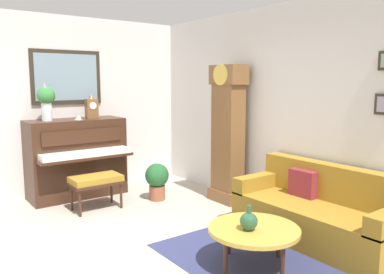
# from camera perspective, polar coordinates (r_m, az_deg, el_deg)

# --- Properties ---
(ground_plane) EXTENTS (6.40, 6.00, 0.10)m
(ground_plane) POSITION_cam_1_polar(r_m,az_deg,el_deg) (4.37, -10.63, -16.83)
(ground_plane) COLOR #B2A899
(wall_left) EXTENTS (0.13, 4.90, 2.80)m
(wall_left) POSITION_cam_1_polar(r_m,az_deg,el_deg) (6.43, -21.13, 4.27)
(wall_left) COLOR silver
(wall_left) RESTS_ON ground_plane
(wall_back) EXTENTS (5.30, 0.13, 2.80)m
(wall_back) POSITION_cam_1_polar(r_m,az_deg,el_deg) (5.45, 12.30, 3.92)
(wall_back) COLOR silver
(wall_back) RESTS_ON ground_plane
(area_rug) EXTENTS (2.10, 1.50, 0.01)m
(area_rug) POSITION_cam_1_polar(r_m,az_deg,el_deg) (4.14, 10.61, -17.50)
(area_rug) COLOR navy
(area_rug) RESTS_ON ground_plane
(piano) EXTENTS (0.87, 1.44, 1.21)m
(piano) POSITION_cam_1_polar(r_m,az_deg,el_deg) (6.29, -16.53, -2.93)
(piano) COLOR #3D2316
(piano) RESTS_ON ground_plane
(piano_bench) EXTENTS (0.42, 0.70, 0.48)m
(piano_bench) POSITION_cam_1_polar(r_m,az_deg,el_deg) (5.62, -13.91, -6.30)
(piano_bench) COLOR #3D2316
(piano_bench) RESTS_ON ground_plane
(grandfather_clock) EXTENTS (0.52, 0.34, 2.03)m
(grandfather_clock) POSITION_cam_1_polar(r_m,az_deg,el_deg) (5.75, 5.27, -0.09)
(grandfather_clock) COLOR brown
(grandfather_clock) RESTS_ON ground_plane
(couch) EXTENTS (1.90, 0.80, 0.84)m
(couch) POSITION_cam_1_polar(r_m,az_deg,el_deg) (4.70, 18.07, -10.55)
(couch) COLOR olive
(couch) RESTS_ON ground_plane
(coffee_table) EXTENTS (0.88, 0.88, 0.40)m
(coffee_table) POSITION_cam_1_polar(r_m,az_deg,el_deg) (3.87, 9.06, -13.36)
(coffee_table) COLOR gold
(coffee_table) RESTS_ON ground_plane
(mantel_clock) EXTENTS (0.13, 0.18, 0.38)m
(mantel_clock) POSITION_cam_1_polar(r_m,az_deg,el_deg) (6.29, -14.52, 4.23)
(mantel_clock) COLOR brown
(mantel_clock) RESTS_ON piano
(flower_vase) EXTENTS (0.26, 0.26, 0.58)m
(flower_vase) POSITION_cam_1_polar(r_m,az_deg,el_deg) (6.06, -20.60, 5.19)
(flower_vase) COLOR silver
(flower_vase) RESTS_ON piano
(teacup) EXTENTS (0.12, 0.12, 0.06)m
(teacup) POSITION_cam_1_polar(r_m,az_deg,el_deg) (6.09, -16.36, 2.65)
(teacup) COLOR white
(teacup) RESTS_ON piano
(green_jug) EXTENTS (0.17, 0.17, 0.24)m
(green_jug) POSITION_cam_1_polar(r_m,az_deg,el_deg) (3.76, 8.33, -12.12)
(green_jug) COLOR #234C33
(green_jug) RESTS_ON coffee_table
(potted_plant) EXTENTS (0.36, 0.36, 0.56)m
(potted_plant) POSITION_cam_1_polar(r_m,az_deg,el_deg) (5.93, -5.15, -6.15)
(potted_plant) COLOR #935138
(potted_plant) RESTS_ON ground_plane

